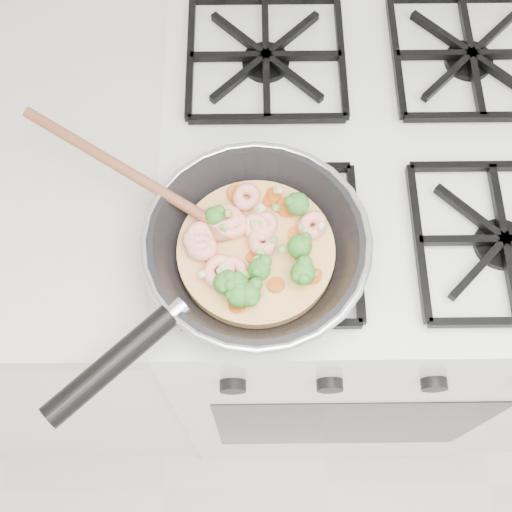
{
  "coord_description": "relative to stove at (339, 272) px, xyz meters",
  "views": [
    {
      "loc": [
        -0.17,
        1.19,
        1.69
      ],
      "look_at": [
        -0.17,
        1.53,
        0.93
      ],
      "focal_mm": 46.99,
      "sensor_mm": 36.0,
      "label": 1
    }
  ],
  "objects": [
    {
      "name": "skillet",
      "position": [
        -0.17,
        -0.18,
        0.5
      ],
      "size": [
        0.43,
        0.39,
        0.09
      ],
      "rotation": [
        0.0,
        0.0,
        -0.17
      ],
      "color": "black",
      "rests_on": "stove"
    },
    {
      "name": "stove",
      "position": [
        0.0,
        0.0,
        0.0
      ],
      "size": [
        0.6,
        0.6,
        0.92
      ],
      "color": "white",
      "rests_on": "ground"
    }
  ]
}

